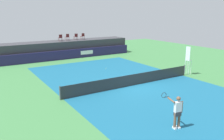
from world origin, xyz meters
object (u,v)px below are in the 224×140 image
object	(u,v)px
net_post_near	(60,93)
tennis_player	(177,111)
spectator_chair_left	(67,37)
umpire_chair	(188,59)
spectator_chair_right	(83,36)
tennis_ball	(106,69)
net_post_far	(184,70)
spectator_chair_center	(76,36)
spectator_chair_far_left	(60,37)

from	to	relation	value
net_post_near	tennis_player	distance (m)	8.04
spectator_chair_left	umpire_chair	xyz separation A→B (m)	(6.18, -15.37, -1.11)
spectator_chair_right	tennis_ball	bearing A→B (deg)	-99.65
net_post_far	umpire_chair	bearing A→B (deg)	-2.86
net_post_far	tennis_player	xyz separation A→B (m)	(-8.67, -7.11, 0.46)
umpire_chair	net_post_far	bearing A→B (deg)	177.14
umpire_chair	tennis_ball	xyz separation A→B (m)	(-5.49, 6.21, -1.55)
spectator_chair_center	tennis_ball	bearing A→B (deg)	-93.10
spectator_chair_far_left	spectator_chair_center	distance (m)	2.31
net_post_near	tennis_player	xyz separation A→B (m)	(3.73, -7.11, 0.46)
spectator_chair_far_left	tennis_ball	distance (m)	9.32
umpire_chair	net_post_far	world-z (taller)	umpire_chair
spectator_chair_far_left	spectator_chair_right	size ratio (longest dim) A/B	1.00
tennis_ball	net_post_near	bearing A→B (deg)	-139.72
umpire_chair	tennis_ball	distance (m)	8.43
tennis_ball	tennis_player	bearing A→B (deg)	-105.05
spectator_chair_left	tennis_player	world-z (taller)	spectator_chair_left
spectator_chair_right	umpire_chair	distance (m)	15.79
umpire_chair	tennis_player	bearing A→B (deg)	-141.98
net_post_far	spectator_chair_right	bearing A→B (deg)	103.15
net_post_near	tennis_ball	xyz separation A→B (m)	(7.31, 6.19, -0.46)
spectator_chair_left	tennis_ball	world-z (taller)	spectator_chair_left
spectator_chair_far_left	umpire_chair	xyz separation A→B (m)	(7.30, -14.96, -1.11)
tennis_player	spectator_chair_center	bearing A→B (deg)	79.67
spectator_chair_center	spectator_chair_right	size ratio (longest dim) A/B	1.00
tennis_ball	spectator_chair_far_left	bearing A→B (deg)	101.70
spectator_chair_right	net_post_far	world-z (taller)	spectator_chair_right
tennis_player	tennis_ball	bearing A→B (deg)	74.95
net_post_near	net_post_far	world-z (taller)	same
spectator_chair_far_left	umpire_chair	bearing A→B (deg)	-63.98
net_post_near	tennis_ball	distance (m)	9.59
spectator_chair_far_left	spectator_chair_left	size ratio (longest dim) A/B	1.00
spectator_chair_far_left	spectator_chair_right	distance (m)	3.36
spectator_chair_center	tennis_ball	distance (m)	9.38
spectator_chair_far_left	spectator_chair_center	world-z (taller)	same
spectator_chair_center	spectator_chair_right	world-z (taller)	same
net_post_far	tennis_ball	xyz separation A→B (m)	(-5.09, 6.19, -0.46)
spectator_chair_center	spectator_chair_far_left	bearing A→B (deg)	-174.31
tennis_player	spectator_chair_left	bearing A→B (deg)	82.68
umpire_chair	tennis_ball	bearing A→B (deg)	131.48
spectator_chair_far_left	net_post_far	bearing A→B (deg)	-65.19
net_post_near	spectator_chair_far_left	bearing A→B (deg)	69.81
spectator_chair_center	spectator_chair_right	distance (m)	1.05
spectator_chair_far_left	spectator_chair_left	world-z (taller)	same
umpire_chair	tennis_ball	size ratio (longest dim) A/B	40.59
umpire_chair	net_post_near	world-z (taller)	umpire_chair
spectator_chair_right	spectator_chair_far_left	bearing A→B (deg)	-175.16
net_post_near	tennis_player	world-z (taller)	tennis_player
net_post_near	tennis_player	size ratio (longest dim) A/B	0.56
spectator_chair_right	net_post_near	xyz separation A→B (m)	(-8.84, -15.22, -2.19)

